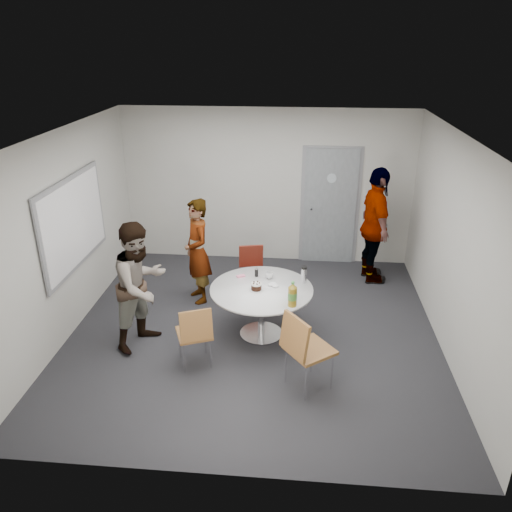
# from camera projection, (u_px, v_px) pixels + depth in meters

# --- Properties ---
(floor) EXTENTS (5.00, 5.00, 0.00)m
(floor) POSITION_uv_depth(u_px,v_px,m) (254.00, 331.00, 6.94)
(floor) COLOR black
(floor) RESTS_ON ground
(ceiling) EXTENTS (5.00, 5.00, 0.00)m
(ceiling) POSITION_uv_depth(u_px,v_px,m) (253.00, 135.00, 5.85)
(ceiling) COLOR silver
(ceiling) RESTS_ON wall_back
(wall_back) EXTENTS (5.00, 0.00, 5.00)m
(wall_back) POSITION_uv_depth(u_px,v_px,m) (267.00, 187.00, 8.67)
(wall_back) COLOR #B5B3AC
(wall_back) RESTS_ON floor
(wall_left) EXTENTS (0.00, 5.00, 5.00)m
(wall_left) POSITION_uv_depth(u_px,v_px,m) (66.00, 235.00, 6.60)
(wall_left) COLOR #B5B3AC
(wall_left) RESTS_ON floor
(wall_right) EXTENTS (0.00, 5.00, 5.00)m
(wall_right) POSITION_uv_depth(u_px,v_px,m) (454.00, 248.00, 6.19)
(wall_right) COLOR #B5B3AC
(wall_right) RESTS_ON floor
(wall_front) EXTENTS (5.00, 0.00, 5.00)m
(wall_front) POSITION_uv_depth(u_px,v_px,m) (225.00, 355.00, 4.12)
(wall_front) COLOR #B5B3AC
(wall_front) RESTS_ON floor
(door) EXTENTS (1.02, 0.17, 2.12)m
(door) POSITION_uv_depth(u_px,v_px,m) (330.00, 207.00, 8.69)
(door) COLOR slate
(door) RESTS_ON wall_back
(whiteboard) EXTENTS (0.04, 1.90, 1.25)m
(whiteboard) POSITION_uv_depth(u_px,v_px,m) (74.00, 223.00, 6.74)
(whiteboard) COLOR gray
(whiteboard) RESTS_ON wall_left
(table) EXTENTS (1.37, 1.37, 1.04)m
(table) POSITION_uv_depth(u_px,v_px,m) (264.00, 295.00, 6.60)
(table) COLOR white
(table) RESTS_ON floor
(chair_near_left) EXTENTS (0.53, 0.55, 0.85)m
(chair_near_left) POSITION_uv_depth(u_px,v_px,m) (195.00, 331.00, 5.99)
(chair_near_left) COLOR olive
(chair_near_left) RESTS_ON floor
(chair_near_right) EXTENTS (0.68, 0.67, 0.98)m
(chair_near_right) POSITION_uv_depth(u_px,v_px,m) (303.00, 345.00, 5.57)
(chair_near_right) COLOR olive
(chair_near_right) RESTS_ON floor
(chair_far) EXTENTS (0.46, 0.49, 0.82)m
(chair_far) POSITION_uv_depth(u_px,v_px,m) (252.00, 267.00, 7.69)
(chair_far) COLOR maroon
(chair_far) RESTS_ON floor
(person_main) EXTENTS (0.63, 0.70, 1.62)m
(person_main) POSITION_uv_depth(u_px,v_px,m) (197.00, 251.00, 7.46)
(person_main) COLOR #A5C6EA
(person_main) RESTS_ON floor
(person_left) EXTENTS (0.96, 1.03, 1.70)m
(person_left) POSITION_uv_depth(u_px,v_px,m) (141.00, 285.00, 6.36)
(person_left) COLOR white
(person_left) RESTS_ON floor
(person_right) EXTENTS (0.63, 1.18, 1.92)m
(person_right) POSITION_uv_depth(u_px,v_px,m) (375.00, 226.00, 8.01)
(person_right) COLOR black
(person_right) RESTS_ON floor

